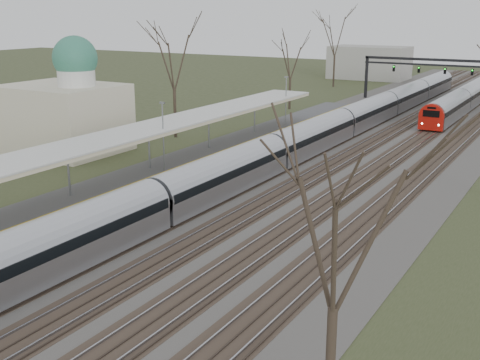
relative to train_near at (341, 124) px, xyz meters
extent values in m
cube|color=#474442|center=(2.50, -0.93, -1.43)|extent=(24.00, 160.00, 0.10)
cube|color=#4C3828|center=(-3.50, -0.93, -1.39)|extent=(2.60, 160.00, 0.06)
cube|color=gray|center=(-4.22, -0.93, -1.32)|extent=(0.07, 160.00, 0.12)
cube|color=gray|center=(-2.78, -0.93, -1.32)|extent=(0.07, 160.00, 0.12)
cube|color=#4C3828|center=(0.00, -0.93, -1.39)|extent=(2.60, 160.00, 0.06)
cube|color=gray|center=(-0.72, -0.93, -1.32)|extent=(0.07, 160.00, 0.12)
cube|color=gray|center=(0.72, -0.93, -1.32)|extent=(0.07, 160.00, 0.12)
cube|color=#4C3828|center=(3.50, -0.93, -1.39)|extent=(2.60, 160.00, 0.06)
cube|color=gray|center=(2.78, -0.93, -1.32)|extent=(0.07, 160.00, 0.12)
cube|color=gray|center=(4.22, -0.93, -1.32)|extent=(0.07, 160.00, 0.12)
cube|color=#4C3828|center=(7.00, -0.93, -1.39)|extent=(2.60, 160.00, 0.06)
cube|color=gray|center=(6.28, -0.93, -1.32)|extent=(0.07, 160.00, 0.12)
cube|color=gray|center=(7.72, -0.93, -1.32)|extent=(0.07, 160.00, 0.12)
cube|color=#4C3828|center=(10.50, -0.93, -1.39)|extent=(2.60, 160.00, 0.06)
cube|color=gray|center=(9.78, -0.93, -1.32)|extent=(0.07, 160.00, 0.12)
cube|color=gray|center=(11.22, -0.93, -1.32)|extent=(0.07, 160.00, 0.12)
cube|color=#9E9B93|center=(-6.55, -18.43, -0.98)|extent=(3.50, 69.00, 1.00)
cylinder|color=slate|center=(-6.55, -29.93, 1.02)|extent=(0.14, 0.14, 3.00)
cylinder|color=slate|center=(-6.55, -21.93, 1.02)|extent=(0.14, 0.14, 3.00)
cylinder|color=slate|center=(-6.55, -13.93, 1.02)|extent=(0.14, 0.14, 3.00)
cylinder|color=slate|center=(-6.55, -5.93, 1.02)|extent=(0.14, 0.14, 3.00)
cube|color=silver|center=(-6.55, -22.93, 2.57)|extent=(4.10, 50.00, 0.12)
cube|color=beige|center=(-6.55, -22.93, 2.40)|extent=(4.10, 50.00, 0.25)
cube|color=beige|center=(-19.50, -17.93, 1.52)|extent=(10.00, 8.00, 6.00)
cylinder|color=silver|center=(-17.50, -17.93, 5.72)|extent=(3.20, 3.20, 2.50)
sphere|color=#2F7662|center=(-17.50, -17.93, 6.92)|extent=(3.80, 3.80, 3.80)
cube|color=black|center=(-7.50, 29.07, 1.52)|extent=(0.35, 0.35, 6.00)
cube|color=black|center=(2.75, 29.07, 4.42)|extent=(21.00, 0.35, 0.35)
cube|color=black|center=(2.75, 29.07, 3.72)|extent=(21.00, 0.25, 0.25)
cube|color=black|center=(-3.50, 28.87, 3.02)|extent=(0.32, 0.22, 0.85)
sphere|color=#0CFF19|center=(-3.50, 28.73, 3.27)|extent=(0.16, 0.16, 0.16)
cube|color=black|center=(0.00, 28.87, 3.02)|extent=(0.32, 0.22, 0.85)
sphere|color=#0CFF19|center=(0.00, 28.73, 3.27)|extent=(0.16, 0.16, 0.16)
cube|color=black|center=(3.50, 28.87, 3.02)|extent=(0.32, 0.22, 0.85)
sphere|color=#0CFF19|center=(3.50, 28.73, 3.27)|extent=(0.16, 0.16, 0.16)
cube|color=black|center=(7.00, 28.87, 3.02)|extent=(0.32, 0.22, 0.85)
sphere|color=#0CFF19|center=(7.00, 28.73, 3.27)|extent=(0.16, 0.16, 0.16)
cylinder|color=#2D231C|center=(-14.50, -7.93, 1.00)|extent=(0.30, 0.30, 4.95)
cube|color=#9DA0A7|center=(0.00, 0.24, -0.38)|extent=(2.55, 90.00, 1.60)
cylinder|color=#9DA0A7|center=(0.00, 0.24, 0.27)|extent=(2.60, 89.70, 2.60)
cube|color=black|center=(0.00, 0.24, 0.37)|extent=(2.62, 89.40, 0.55)
cube|color=black|center=(0.00, 0.24, -1.30)|extent=(1.80, 89.00, 0.35)
cube|color=#9DA0A7|center=(7.00, 29.94, -0.38)|extent=(2.55, 45.00, 1.60)
cylinder|color=#9DA0A7|center=(7.00, 29.94, 0.27)|extent=(2.60, 44.70, 2.60)
cube|color=black|center=(7.00, 29.94, 0.37)|extent=(2.62, 44.40, 0.55)
cube|color=#AD1209|center=(7.00, 7.54, -0.43)|extent=(2.55, 0.50, 1.50)
cylinder|color=#AD1209|center=(7.00, 7.59, 0.27)|extent=(2.60, 0.60, 2.60)
cube|color=black|center=(7.00, 7.32, 0.57)|extent=(1.70, 0.12, 0.70)
sphere|color=white|center=(6.15, 7.34, -0.53)|extent=(0.22, 0.22, 0.22)
sphere|color=white|center=(7.85, 7.34, -0.53)|extent=(0.22, 0.22, 0.22)
cube|color=black|center=(7.00, 29.94, -1.30)|extent=(1.80, 44.00, 0.35)
camera|label=1|loc=(21.13, -55.84, 10.81)|focal=45.00mm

